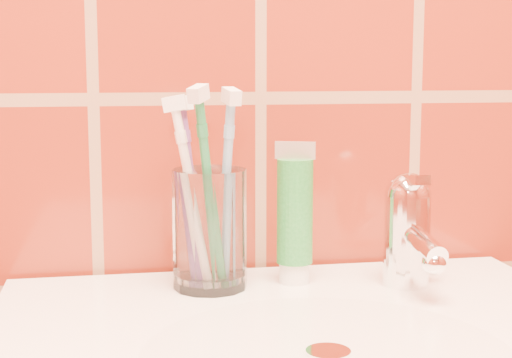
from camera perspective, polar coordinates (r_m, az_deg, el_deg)
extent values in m
cylinder|color=silver|center=(0.64, 5.27, -12.64)|extent=(0.30, 0.30, 0.00)
cylinder|color=white|center=(0.64, 5.28, -12.47)|extent=(0.04, 0.04, 0.00)
cylinder|color=white|center=(0.81, -3.37, -3.65)|extent=(0.09, 0.09, 0.12)
cylinder|color=white|center=(0.84, 2.81, -6.80)|extent=(0.03, 0.03, 0.02)
cylinder|color=#1B7528|center=(0.82, 2.84, -2.35)|extent=(0.04, 0.04, 0.11)
cube|color=beige|center=(0.81, 2.88, 2.10)|extent=(0.04, 0.01, 0.02)
cylinder|color=white|center=(0.83, 10.89, -4.41)|extent=(0.05, 0.05, 0.09)
sphere|color=white|center=(0.82, 10.98, -1.19)|extent=(0.05, 0.05, 0.05)
cylinder|color=white|center=(0.80, 11.90, -4.48)|extent=(0.02, 0.09, 0.03)
cube|color=white|center=(0.81, 11.32, -0.07)|extent=(0.02, 0.06, 0.01)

